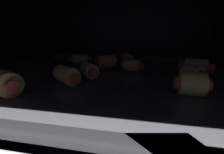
{
  "coord_description": "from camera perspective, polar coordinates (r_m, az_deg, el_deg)",
  "views": [
    {
      "loc": [
        6.98,
        -28.32,
        23.46
      ],
      "look_at": [
        0.0,
        7.91,
        13.45
      ],
      "focal_mm": 24.4,
      "sensor_mm": 36.0,
      "label": 1
    }
  ],
  "objects": [
    {
      "name": "baking_tray_mid",
      "position": [
        0.3,
        -2.84,
        0.49
      ],
      "size": [
        47.68,
        39.29,
        1.95
      ],
      "color": "#4C4C51",
      "rests_on": "oven_rack_mid"
    },
    {
      "name": "oven_wall_back",
      "position": [
        0.54,
        3.46,
        10.54
      ],
      "size": [
        57.98,
        1.2,
        38.28
      ],
      "primitive_type": "cube",
      "color": "black",
      "rests_on": "ground_plane"
    },
    {
      "name": "pig_in_blanket_mid_0",
      "position": [
        0.29,
        27.82,
        1.35
      ],
      "size": [
        3.75,
        4.75,
        2.67
      ],
      "rotation": [
        0.0,
        0.0,
        0.55
      ],
      "color": "#E4B884",
      "rests_on": "baking_tray_mid"
    },
    {
      "name": "pig_in_blanket_mid_7",
      "position": [
        0.28,
        -8.63,
        2.63
      ],
      "size": [
        4.54,
        5.36,
        2.57
      ],
      "rotation": [
        0.0,
        0.0,
        0.64
      ],
      "color": "#D4C470",
      "rests_on": "baking_tray_mid"
    },
    {
      "name": "ground_plane",
      "position": [
        0.38,
        -2.49,
        -24.35
      ],
      "size": [
        57.98,
        50.75,
        1.2
      ],
      "primitive_type": "cube",
      "color": "black"
    },
    {
      "name": "pig_in_blanket_mid_6",
      "position": [
        0.43,
        -11.88,
        6.7
      ],
      "size": [
        6.28,
        4.03,
        2.61
      ],
      "rotation": [
        0.0,
        0.0,
        5.14
      ],
      "color": "#E2B783",
      "rests_on": "baking_tray_mid"
    },
    {
      "name": "pig_in_blanket_mid_8",
      "position": [
        0.33,
        28.9,
        3.19
      ],
      "size": [
        6.37,
        4.45,
        3.2
      ],
      "rotation": [
        0.0,
        0.0,
        1.17
      ],
      "color": "#EBC483",
      "rests_on": "baking_tray_mid"
    },
    {
      "name": "pig_in_blanket_mid_5",
      "position": [
        0.22,
        27.7,
        -2.3
      ],
      "size": [
        4.29,
        3.19,
        3.03
      ],
      "rotation": [
        0.0,
        0.0,
        1.52
      ],
      "color": "#E8C171",
      "rests_on": "baking_tray_mid"
    },
    {
      "name": "pig_in_blanket_mid_4",
      "position": [
        0.23,
        -34.83,
        -2.04
      ],
      "size": [
        5.07,
        4.15,
        3.12
      ],
      "rotation": [
        0.0,
        0.0,
        1.09
      ],
      "color": "#ECC77D",
      "rests_on": "baking_tray_mid"
    },
    {
      "name": "pig_in_blanket_mid_10",
      "position": [
        0.42,
        5.4,
        6.93
      ],
      "size": [
        4.01,
        6.19,
        2.89
      ],
      "rotation": [
        0.0,
        0.0,
        3.5
      ],
      "color": "#E1C181",
      "rests_on": "baking_tray_mid"
    },
    {
      "name": "pig_in_blanket_mid_2",
      "position": [
        0.36,
        -2.11,
        5.77
      ],
      "size": [
        5.21,
        4.55,
        2.93
      ],
      "rotation": [
        0.0,
        0.0,
        5.29
      ],
      "color": "#E9B26E",
      "rests_on": "baking_tray_mid"
    },
    {
      "name": "pig_in_blanket_mid_1",
      "position": [
        0.25,
        -16.68,
        0.76
      ],
      "size": [
        5.9,
        4.87,
        2.72
      ],
      "rotation": [
        0.0,
        0.0,
        4.09
      ],
      "color": "#DBBE7A",
      "rests_on": "baking_tray_mid"
    },
    {
      "name": "pig_in_blanket_mid_3",
      "position": [
        0.32,
        7.83,
        4.31
      ],
      "size": [
        5.14,
        3.38,
        2.63
      ],
      "rotation": [
        0.0,
        0.0,
        1.31
      ],
      "color": "#DFB16F",
      "rests_on": "baking_tray_mid"
    },
    {
      "name": "oven_rack_mid",
      "position": [
        0.3,
        -2.82,
        -0.99
      ],
      "size": [
        52.95,
        47.38,
        0.66
      ],
      "color": "#B7B7BC"
    }
  ]
}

